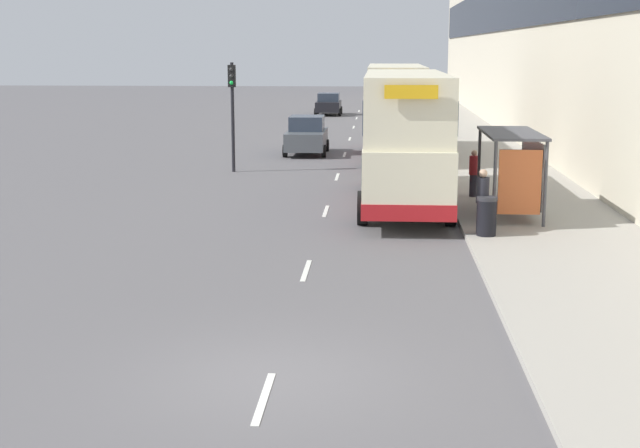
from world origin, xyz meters
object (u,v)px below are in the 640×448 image
at_px(double_decker_bus_near, 404,136).
at_px(car_1, 329,104).
at_px(litter_bin, 487,216).
at_px(pedestrian_1, 482,201).
at_px(pedestrian_at_shelter, 474,173).
at_px(bus_shelter, 518,158).
at_px(car_0, 307,136).
at_px(double_decker_bus_ahead, 395,109).
at_px(traffic_light_far_kerb, 232,98).

xyz_separation_m(double_decker_bus_near, car_1, (-4.74, 40.54, -1.45)).
bearing_deg(litter_bin, pedestrian_1, 108.33).
xyz_separation_m(pedestrian_at_shelter, pedestrian_1, (-0.40, -6.14, 0.09)).
relative_size(bus_shelter, litter_bin, 4.00).
xyz_separation_m(car_1, pedestrian_1, (6.72, -45.50, 0.20)).
height_order(bus_shelter, double_decker_bus_near, double_decker_bus_near).
bearing_deg(litter_bin, pedestrian_at_shelter, 87.30).
bearing_deg(litter_bin, car_0, 108.10).
distance_m(double_decker_bus_ahead, car_1, 27.83).
relative_size(bus_shelter, pedestrian_at_shelter, 2.65).
xyz_separation_m(bus_shelter, litter_bin, (-1.22, -2.98, -1.21)).
xyz_separation_m(double_decker_bus_near, litter_bin, (2.08, -5.26, -1.62)).
height_order(pedestrian_1, traffic_light_far_kerb, traffic_light_far_kerb).
xyz_separation_m(double_decker_bus_ahead, pedestrian_at_shelter, (2.45, -11.97, -1.34)).
xyz_separation_m(pedestrian_1, litter_bin, (0.10, -0.29, -0.37)).
relative_size(car_1, pedestrian_1, 2.22).
height_order(litter_bin, traffic_light_far_kerb, traffic_light_far_kerb).
bearing_deg(car_1, bus_shelter, 100.63).
height_order(double_decker_bus_near, pedestrian_at_shelter, double_decker_bus_near).
distance_m(double_decker_bus_near, car_1, 40.84).
distance_m(pedestrian_at_shelter, pedestrian_1, 6.15).
xyz_separation_m(double_decker_bus_ahead, traffic_light_far_kerb, (-6.80, -5.35, 0.76)).
xyz_separation_m(pedestrian_1, traffic_light_far_kerb, (-8.85, 12.76, 2.01)).
bearing_deg(car_0, bus_shelter, 114.65).
bearing_deg(car_1, litter_bin, 98.47).
relative_size(double_decker_bus_near, pedestrian_at_shelter, 6.72).
relative_size(double_decker_bus_near, car_0, 2.55).
bearing_deg(car_0, double_decker_bus_ahead, 164.15).
distance_m(double_decker_bus_ahead, traffic_light_far_kerb, 8.69).
xyz_separation_m(double_decker_bus_ahead, litter_bin, (2.15, -18.40, -1.62)).
bearing_deg(car_1, pedestrian_at_shelter, 100.25).
xyz_separation_m(double_decker_bus_ahead, car_0, (-4.26, 1.21, -1.38)).
xyz_separation_m(pedestrian_at_shelter, traffic_light_far_kerb, (-9.25, 6.62, 2.10)).
xyz_separation_m(double_decker_bus_near, traffic_light_far_kerb, (-6.88, 7.79, 0.76)).
bearing_deg(double_decker_bus_near, car_0, 106.81).
bearing_deg(double_decker_bus_ahead, pedestrian_1, -83.54).
bearing_deg(pedestrian_1, car_0, 108.10).
bearing_deg(pedestrian_at_shelter, traffic_light_far_kerb, 144.41).
xyz_separation_m(car_0, litter_bin, (6.41, -19.61, -0.23)).
bearing_deg(pedestrian_1, pedestrian_at_shelter, 86.26).
relative_size(double_decker_bus_near, double_decker_bus_ahead, 0.97).
height_order(car_0, pedestrian_1, pedestrian_1).
bearing_deg(double_decker_bus_ahead, pedestrian_at_shelter, -78.44).
bearing_deg(double_decker_bus_near, pedestrian_at_shelter, 26.16).
bearing_deg(bus_shelter, car_1, 100.63).
height_order(car_0, pedestrian_at_shelter, car_0).
bearing_deg(pedestrian_1, car_1, 98.40).
xyz_separation_m(bus_shelter, car_1, (-8.04, 42.82, -1.04)).
height_order(double_decker_bus_ahead, car_1, double_decker_bus_ahead).
bearing_deg(pedestrian_at_shelter, car_1, 100.25).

